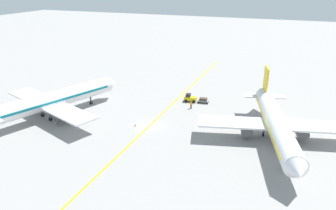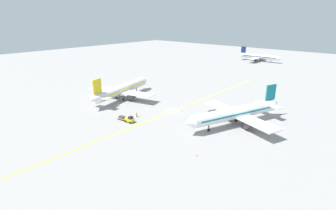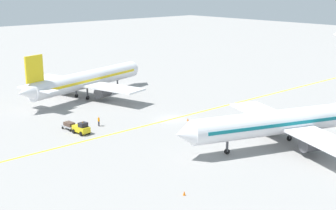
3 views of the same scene
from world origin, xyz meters
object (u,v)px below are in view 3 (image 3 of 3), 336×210
(baggage_tug_white, at_px, (81,128))
(traffic_cone_near_nose, at_px, (188,119))
(airplane_adjacent_stand, at_px, (288,122))
(airplane_at_gate, at_px, (86,80))
(baggage_cart_trailing, at_px, (69,125))
(traffic_cone_mid_apron, at_px, (184,193))
(ground_crew_worker, at_px, (99,121))

(baggage_tug_white, distance_m, traffic_cone_near_nose, 18.80)
(airplane_adjacent_stand, xyz_separation_m, traffic_cone_near_nose, (-19.02, -2.09, -3.43))
(airplane_at_gate, xyz_separation_m, baggage_cart_trailing, (17.52, -14.39, -2.95))
(traffic_cone_mid_apron, bearing_deg, ground_crew_worker, 165.32)
(airplane_at_gate, height_order, traffic_cone_near_nose, airplane_at_gate)
(baggage_tug_white, bearing_deg, airplane_at_gate, 145.89)
(baggage_tug_white, xyz_separation_m, traffic_cone_near_nose, (6.09, 17.77, -0.63))
(baggage_tug_white, height_order, baggage_cart_trailing, baggage_tug_white)
(airplane_at_gate, relative_size, traffic_cone_near_nose, 63.77)
(airplane_adjacent_stand, relative_size, traffic_cone_near_nose, 62.44)
(airplane_adjacent_stand, xyz_separation_m, baggage_cart_trailing, (-28.40, -20.16, -2.95))
(airplane_adjacent_stand, height_order, ground_crew_worker, airplane_adjacent_stand)
(baggage_tug_white, bearing_deg, traffic_cone_near_nose, 71.08)
(baggage_tug_white, xyz_separation_m, traffic_cone_mid_apron, (27.25, -3.21, -0.63))
(traffic_cone_mid_apron, bearing_deg, airplane_at_gate, 160.20)
(ground_crew_worker, xyz_separation_m, traffic_cone_mid_apron, (28.89, -7.57, -0.63))
(airplane_at_gate, height_order, airplane_adjacent_stand, same)
(baggage_cart_trailing, bearing_deg, traffic_cone_mid_apron, -5.44)
(baggage_tug_white, distance_m, ground_crew_worker, 4.66)
(baggage_cart_trailing, xyz_separation_m, ground_crew_worker, (1.65, 4.66, 0.15))
(airplane_adjacent_stand, bearing_deg, traffic_cone_mid_apron, -84.70)
(airplane_at_gate, xyz_separation_m, ground_crew_worker, (19.17, -9.73, -2.80))
(airplane_adjacent_stand, xyz_separation_m, ground_crew_worker, (-26.75, -15.50, -2.80))
(airplane_at_gate, distance_m, ground_crew_worker, 21.68)
(ground_crew_worker, bearing_deg, baggage_cart_trailing, -109.49)
(airplane_at_gate, bearing_deg, traffic_cone_mid_apron, -19.80)
(airplane_at_gate, xyz_separation_m, traffic_cone_near_nose, (26.90, 3.68, -3.43))
(baggage_tug_white, xyz_separation_m, baggage_cart_trailing, (-3.28, -0.30, -0.14))
(baggage_tug_white, bearing_deg, airplane_adjacent_stand, 38.34)
(baggage_tug_white, bearing_deg, baggage_cart_trailing, -174.79)
(airplane_at_gate, distance_m, baggage_tug_white, 25.29)
(ground_crew_worker, bearing_deg, baggage_tug_white, -69.46)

